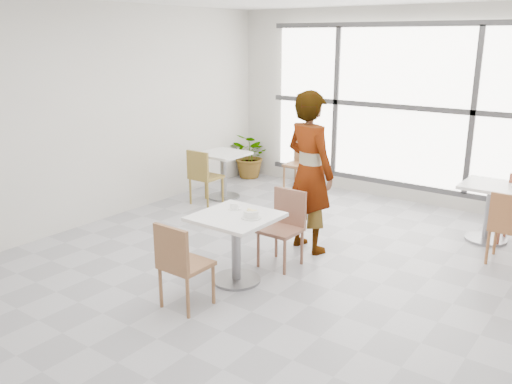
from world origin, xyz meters
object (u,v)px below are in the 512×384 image
Objects in this scene: oatmeal_bowl at (251,214)px; bg_chair_left_near at (203,174)px; chair_far at (285,222)px; bg_table_right at (490,204)px; bg_chair_left_far at (301,160)px; chair_near at (180,261)px; main_table at (236,235)px; person at (310,172)px; coffee_cup at (234,207)px; bg_table_left at (223,169)px; bg_chair_right_near at (510,224)px; plant_left at (251,156)px.

bg_chair_left_near is at bearing 141.99° from oatmeal_bowl.
bg_table_right is at bearing 51.93° from chair_far.
bg_chair_left_far is (0.73, 1.72, 0.00)m from bg_chair_left_near.
chair_near is at bearing -105.77° from oatmeal_bowl.
main_table is at bearing -93.26° from chair_near.
bg_chair_left_far is (-1.35, 4.35, 0.00)m from chair_near.
person reaches higher than bg_table_right.
person is 2.41m from bg_table_right.
oatmeal_bowl is at bearing -86.96° from chair_far.
oatmeal_bowl is 0.34m from coffee_cup.
bg_chair_right_near reaches higher than bg_table_left.
plant_left reaches higher than main_table.
coffee_cup is 0.21× the size of bg_table_right.
bg_table_right is 0.86× the size of bg_chair_left_far.
bg_chair_right_near is at bearing 40.68° from coffee_cup.
chair_far and bg_chair_left_near have the same top height.
bg_chair_right_near reaches higher than plant_left.
chair_near is at bearing -56.36° from bg_table_left.
bg_chair_left_near reaches higher than main_table.
bg_chair_left_far is at bearing 110.34° from coffee_cup.
bg_chair_left_far reaches higher than plant_left.
person is (-0.05, 1.22, 0.18)m from oatmeal_bowl.
main_table is at bearing -55.00° from plant_left.
oatmeal_bowl is at bearing 107.45° from person.
bg_chair_left_near is at bearing -165.33° from bg_table_right.
bg_table_left is at bearing -91.30° from bg_chair_left_near.
chair_far is 2.75m from bg_table_right.
chair_near and chair_far have the same top height.
bg_chair_right_near is at bearing -127.46° from chair_near.
person reaches higher than bg_chair_right_near.
main_table is 3.81× the size of oatmeal_bowl.
chair_near is at bearing 128.43° from bg_chair_left_near.
coffee_cup is 0.21× the size of bg_table_left.
oatmeal_bowl is 0.24× the size of bg_chair_left_near.
person is at bearing 165.58° from bg_chair_left_near.
bg_chair_right_near is at bearing -16.83° from plant_left.
coffee_cup is 1.15m from person.
plant_left is (-2.72, 3.59, -0.37)m from oatmeal_bowl.
bg_table_left is (-1.98, 2.17, -0.29)m from coffee_cup.
chair_near is at bearing -117.33° from bg_table_right.
plant_left is (-2.68, 2.91, -0.08)m from chair_far.
bg_table_left is 4.00m from bg_table_right.
bg_chair_left_near is (-1.99, 1.69, -0.28)m from coffee_cup.
bg_table_right is (1.70, 2.17, -0.01)m from chair_far.
plant_left is at bearing 170.34° from bg_table_right.
chair_near is 1.00× the size of bg_chair_left_near.
bg_table_left is 4.34m from bg_chair_right_near.
bg_table_left is at bearing 144.49° from chair_far.
main_table is at bearing -46.69° from coffee_cup.
oatmeal_bowl is 2.95m from bg_chair_left_near.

